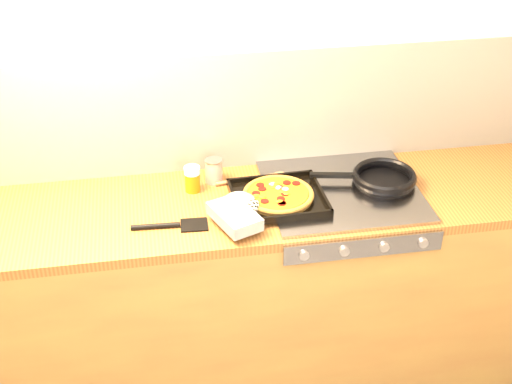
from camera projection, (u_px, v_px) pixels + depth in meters
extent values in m
plane|color=beige|center=(218.00, 89.00, 2.83)|extent=(3.20, 0.00, 3.20)
cube|color=silver|center=(219.00, 113.00, 2.87)|extent=(3.20, 0.02, 0.50)
cube|color=olive|center=(232.00, 296.00, 3.01)|extent=(3.20, 0.60, 0.86)
cube|color=brown|center=(230.00, 207.00, 2.78)|extent=(3.20, 0.60, 0.04)
cube|color=gray|center=(363.00, 246.00, 2.60)|extent=(0.60, 0.03, 0.08)
cylinder|color=#A5A5AA|center=(304.00, 255.00, 2.56)|extent=(0.04, 0.02, 0.04)
cylinder|color=#A5A5AA|center=(344.00, 251.00, 2.58)|extent=(0.04, 0.02, 0.04)
cylinder|color=#A5A5AA|center=(384.00, 247.00, 2.60)|extent=(0.04, 0.02, 0.04)
cylinder|color=#A5A5AA|center=(423.00, 243.00, 2.62)|extent=(0.04, 0.02, 0.04)
cube|color=gray|center=(342.00, 191.00, 2.83)|extent=(0.60, 0.56, 0.02)
cube|color=black|center=(278.00, 199.00, 2.75)|extent=(0.36, 0.32, 0.01)
cube|color=black|center=(270.00, 177.00, 2.86)|extent=(0.35, 0.02, 0.02)
cube|color=black|center=(287.00, 217.00, 2.62)|extent=(0.35, 0.02, 0.02)
cube|color=black|center=(321.00, 191.00, 2.77)|extent=(0.02, 0.31, 0.02)
cube|color=black|center=(235.00, 201.00, 2.71)|extent=(0.02, 0.31, 0.02)
cylinder|color=olive|center=(278.00, 196.00, 2.74)|extent=(0.27, 0.27, 0.02)
torus|color=olive|center=(278.00, 194.00, 2.74)|extent=(0.29, 0.29, 0.02)
cylinder|color=orange|center=(278.00, 194.00, 2.73)|extent=(0.24, 0.24, 0.01)
cylinder|color=maroon|center=(285.00, 194.00, 2.72)|extent=(0.03, 0.03, 0.00)
cylinder|color=maroon|center=(260.00, 185.00, 2.78)|extent=(0.03, 0.03, 0.00)
cylinder|color=maroon|center=(282.00, 203.00, 2.66)|extent=(0.03, 0.03, 0.00)
cylinder|color=maroon|center=(256.00, 193.00, 2.73)|extent=(0.03, 0.03, 0.00)
cylinder|color=maroon|center=(287.00, 183.00, 2.79)|extent=(0.03, 0.03, 0.00)
cylinder|color=maroon|center=(279.00, 187.00, 2.76)|extent=(0.03, 0.03, 0.00)
cylinder|color=maroon|center=(265.00, 201.00, 2.68)|extent=(0.03, 0.03, 0.00)
cylinder|color=maroon|center=(296.00, 183.00, 2.79)|extent=(0.03, 0.03, 0.00)
cylinder|color=maroon|center=(282.00, 203.00, 2.67)|extent=(0.03, 0.03, 0.00)
cylinder|color=maroon|center=(281.00, 199.00, 2.69)|extent=(0.03, 0.03, 0.00)
cylinder|color=maroon|center=(262.00, 189.00, 2.75)|extent=(0.03, 0.03, 0.00)
ellipsoid|color=#C48912|center=(262.00, 196.00, 2.71)|extent=(0.03, 0.02, 0.01)
ellipsoid|color=#C48912|center=(256.00, 196.00, 2.71)|extent=(0.03, 0.02, 0.01)
ellipsoid|color=#C48912|center=(274.00, 187.00, 2.76)|extent=(0.03, 0.02, 0.01)
ellipsoid|color=#C48912|center=(271.00, 183.00, 2.79)|extent=(0.03, 0.02, 0.01)
ellipsoid|color=#C48912|center=(279.00, 201.00, 2.68)|extent=(0.03, 0.02, 0.01)
ellipsoid|color=#C48912|center=(287.00, 194.00, 2.72)|extent=(0.03, 0.02, 0.01)
ellipsoid|color=#C48912|center=(283.00, 192.00, 2.73)|extent=(0.03, 0.02, 0.01)
ellipsoid|color=#C48912|center=(263.00, 197.00, 2.70)|extent=(0.03, 0.02, 0.01)
ellipsoid|color=#C48912|center=(276.00, 184.00, 2.78)|extent=(0.03, 0.02, 0.01)
ellipsoid|color=silver|center=(272.00, 184.00, 2.79)|extent=(0.03, 0.03, 0.01)
ellipsoid|color=silver|center=(278.00, 187.00, 2.76)|extent=(0.03, 0.03, 0.01)
ellipsoid|color=silver|center=(285.00, 189.00, 2.75)|extent=(0.03, 0.03, 0.01)
cube|color=black|center=(235.00, 216.00, 2.59)|extent=(0.19, 0.24, 0.05)
ellipsoid|color=black|center=(239.00, 201.00, 2.68)|extent=(0.13, 0.13, 0.05)
cylinder|color=black|center=(251.00, 210.00, 2.63)|extent=(0.08, 0.10, 0.05)
cylinder|color=black|center=(384.00, 182.00, 2.86)|extent=(0.28, 0.28, 0.01)
torus|color=black|center=(384.00, 177.00, 2.85)|extent=(0.30, 0.30, 0.03)
cube|color=black|center=(333.00, 175.00, 2.85)|extent=(0.19, 0.06, 0.02)
cylinder|color=#980C0E|center=(214.00, 171.00, 2.87)|extent=(0.08, 0.08, 0.09)
cylinder|color=#B2B2B7|center=(213.00, 160.00, 2.85)|extent=(0.09, 0.09, 0.01)
cylinder|color=#B2B2B7|center=(214.00, 181.00, 2.90)|extent=(0.09, 0.09, 0.01)
cylinder|color=#C65C0B|center=(193.00, 182.00, 2.82)|extent=(0.06, 0.06, 0.08)
cylinder|color=silver|center=(192.00, 170.00, 2.79)|extent=(0.07, 0.07, 0.03)
cylinder|color=#9D6B42|center=(247.00, 179.00, 2.90)|extent=(0.26, 0.05, 0.02)
ellipsoid|color=#9D6B42|center=(280.00, 174.00, 2.93)|extent=(0.06, 0.04, 0.02)
cube|color=black|center=(194.00, 225.00, 2.63)|extent=(0.10, 0.09, 0.01)
cylinder|color=black|center=(156.00, 226.00, 2.61)|extent=(0.18, 0.03, 0.02)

